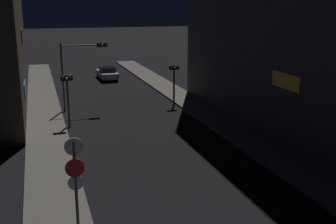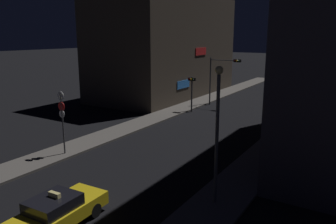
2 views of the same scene
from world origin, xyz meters
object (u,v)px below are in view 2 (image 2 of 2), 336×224
traffic_light_left_kerb (192,87)px  traffic_light_right_kerb (289,91)px  traffic_light_overhead (221,72)px  street_lamp_near_block (217,124)px  far_car (287,87)px  sign_pole_left (62,116)px  taxi (57,211)px

traffic_light_left_kerb → traffic_light_right_kerb: 9.79m
traffic_light_overhead → traffic_light_right_kerb: 7.78m
traffic_light_left_kerb → street_lamp_near_block: street_lamp_near_block is taller
far_car → traffic_light_left_kerb: bearing=-107.5°
sign_pole_left → traffic_light_left_kerb: bearing=86.5°
traffic_light_right_kerb → street_lamp_near_block: bearing=-86.2°
traffic_light_left_kerb → sign_pole_left: bearing=-93.5°
far_car → sign_pole_left: (-6.67, -34.19, 1.99)m
traffic_light_overhead → traffic_light_left_kerb: traffic_light_overhead is taller
traffic_light_left_kerb → traffic_light_right_kerb: (8.95, 3.96, -0.17)m
far_car → taxi: bearing=-90.2°
taxi → traffic_light_overhead: (-4.24, 26.81, 3.16)m
taxi → street_lamp_near_block: size_ratio=0.70×
traffic_light_left_kerb → sign_pole_left: sign_pole_left is taller
street_lamp_near_block → taxi: bearing=-132.4°
taxi → sign_pole_left: size_ratio=1.07×
far_car → street_lamp_near_block: (4.69, -35.07, 3.25)m
traffic_light_overhead → traffic_light_right_kerb: bearing=-3.9°
traffic_light_left_kerb → sign_pole_left: 16.22m
taxi → far_car: bearing=89.8°
taxi → street_lamp_near_block: 7.83m
street_lamp_near_block → far_car: bearing=97.6°
traffic_light_left_kerb → sign_pole_left: size_ratio=0.88×
traffic_light_overhead → sign_pole_left: (-2.31, -20.67, -1.18)m
far_car → sign_pole_left: size_ratio=1.07×
far_car → traffic_light_overhead: 14.55m
traffic_light_overhead → traffic_light_left_kerb: 4.83m
far_car → street_lamp_near_block: 35.53m
far_car → traffic_light_right_kerb: (3.27, -14.04, 1.76)m
traffic_light_right_kerb → sign_pole_left: bearing=-116.3°
sign_pole_left → taxi: bearing=-43.2°
traffic_light_left_kerb → street_lamp_near_block: bearing=-58.7°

